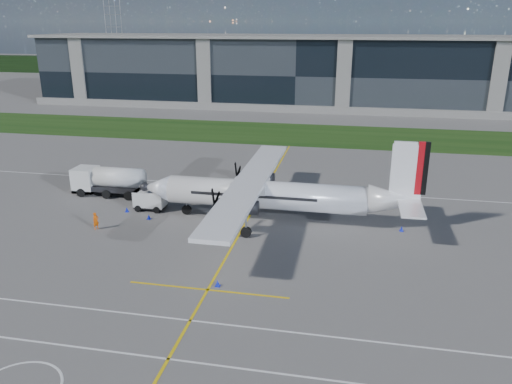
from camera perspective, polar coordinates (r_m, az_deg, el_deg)
ground at (r=79.88m, az=1.79°, el=5.52°), size 400.00×400.00×0.00m
grass_strip at (r=87.59m, az=2.66°, el=6.72°), size 400.00×18.00×0.04m
terminal_building at (r=117.87m, az=5.13°, el=13.49°), size 120.00×20.00×15.00m
tree_line at (r=177.80m, az=7.29°, el=13.77°), size 400.00×6.00×6.00m
pylon_west at (r=208.44m, az=-15.93°, el=17.27°), size 9.00×4.60×30.00m
yellow_taxiway_centerline at (r=51.12m, az=-0.46°, el=-2.28°), size 0.20×70.00×0.01m
white_lane_line at (r=31.88m, az=-15.28°, el=-17.29°), size 90.00×0.15×0.01m
turboprop_aircraft at (r=47.47m, az=2.33°, el=1.45°), size 27.35×28.37×8.51m
fuel_tanker_truck at (r=58.23m, az=-16.94°, el=1.22°), size 8.60×2.79×3.22m
baggage_tug at (r=52.64m, az=-12.00°, el=-0.91°), size 3.35×2.01×2.01m
ground_crew_person at (r=48.99m, az=-17.85°, el=-3.04°), size 0.84×0.93×1.87m
safety_cone_fwd at (r=52.75m, az=-14.54°, el=-1.95°), size 0.36×0.36×0.50m
safety_cone_tail at (r=48.39m, az=16.30°, el=-4.04°), size 0.36×0.36×0.50m
safety_cone_nose_stbd at (r=53.60m, az=-11.31°, el=-1.36°), size 0.36×0.36×0.50m
safety_cone_stbdwing at (r=62.72m, az=1.35°, el=2.00°), size 0.36×0.36×0.50m
safety_cone_nose_port at (r=50.34m, az=-12.16°, el=-2.77°), size 0.36×0.36×0.50m
safety_cone_portwing at (r=37.39m, az=-4.41°, el=-10.34°), size 0.36×0.36×0.50m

